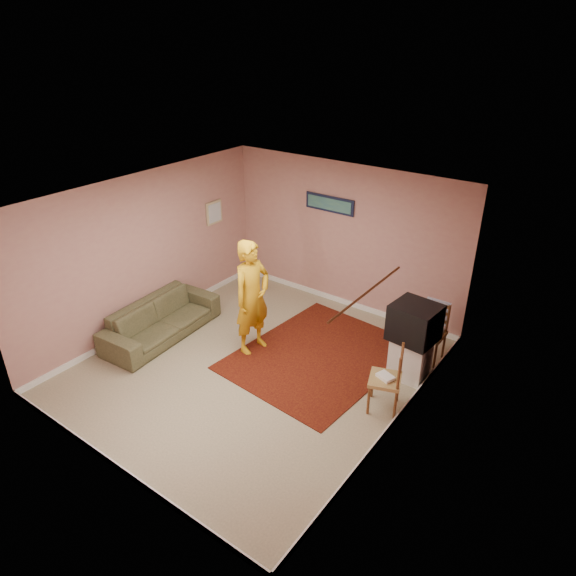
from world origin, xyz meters
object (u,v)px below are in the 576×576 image
Objects in this scene: chair_a at (431,327)px; person at (252,297)px; tv_cabinet at (410,357)px; crt_tv at (414,322)px; sofa at (161,319)px; chair_b at (386,372)px.

chair_a is 0.27× the size of person.
crt_tv is (-0.01, 0.00, 0.59)m from tv_cabinet.
tv_cabinet is 0.59m from crt_tv.
sofa is 1.69m from person.
sofa is at bearing -152.85° from chair_a.
crt_tv is 4.03m from sofa.
tv_cabinet is 3.99m from sofa.
chair_a is 0.93× the size of chair_b.
crt_tv is at bearing 161.69° from chair_b.
chair_b reaches higher than tv_cabinet.
person is at bearing -111.88° from chair_b.
tv_cabinet is at bearing -64.56° from person.
crt_tv reaches higher than tv_cabinet.
person reaches higher than sofa.
sofa is (-3.75, -1.36, -0.02)m from tv_cabinet.
chair_b is (0.02, -0.86, -0.33)m from crt_tv.
tv_cabinet is 1.18× the size of chair_b.
sofa is at bearing -160.00° from tv_cabinet.
chair_b is (0.02, -0.86, 0.26)m from tv_cabinet.
chair_b is at bearing -91.28° from chair_a.
tv_cabinet is at bearing 0.00° from crt_tv.
chair_b reaches higher than chair_a.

